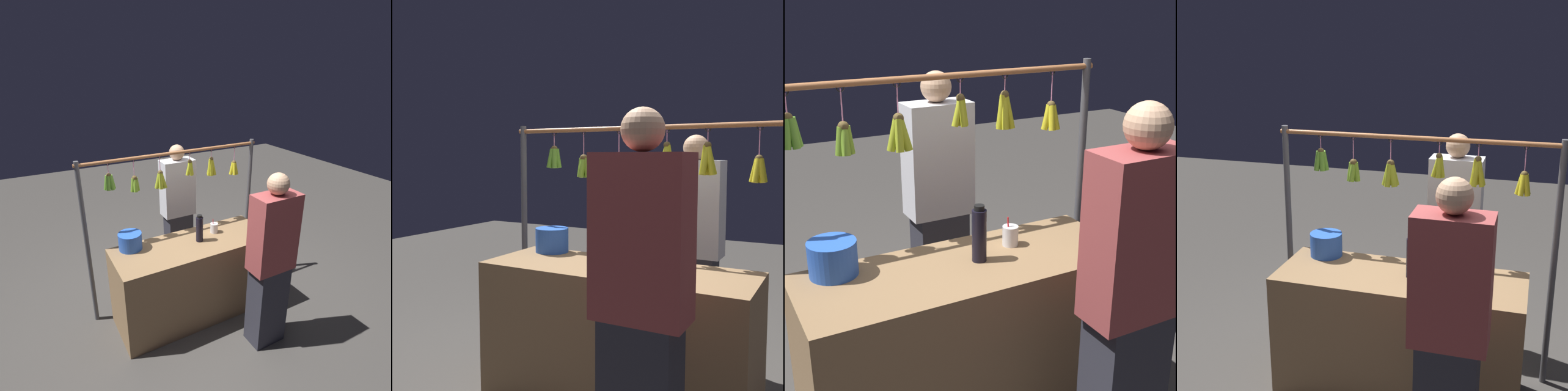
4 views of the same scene
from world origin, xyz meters
TOP-DOWN VIEW (x-y plane):
  - ground_plane at (0.00, 0.00)m, footprint 12.00×12.00m
  - market_counter at (0.00, 0.00)m, footprint 1.60×0.59m
  - display_rack at (0.01, -0.38)m, footprint 1.95×0.12m
  - water_bottle at (-0.08, -0.01)m, footprint 0.07×0.07m
  - blue_bucket at (0.58, -0.19)m, footprint 0.22×0.22m
  - drink_cup at (-0.30, -0.09)m, footprint 0.08×0.08m
  - vendor_person at (-0.23, -0.81)m, footprint 0.39×0.21m
  - customer_person at (-0.43, 0.66)m, footprint 0.40×0.22m

SIDE VIEW (x-z plane):
  - ground_plane at x=0.00m, z-range 0.00..0.00m
  - market_counter at x=0.00m, z-range 0.00..0.84m
  - vendor_person at x=-0.23m, z-range -0.01..1.63m
  - customer_person at x=-0.43m, z-range -0.01..1.68m
  - drink_cup at x=-0.30m, z-range 0.82..0.97m
  - blue_bucket at x=0.58m, z-range 0.84..1.01m
  - water_bottle at x=-0.08m, z-range 0.84..1.12m
  - display_rack at x=0.01m, z-range 0.37..2.08m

